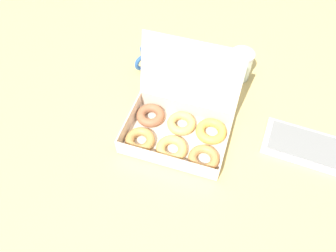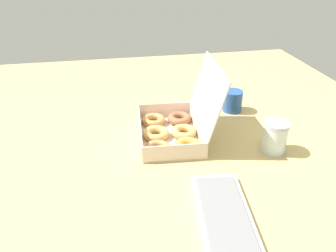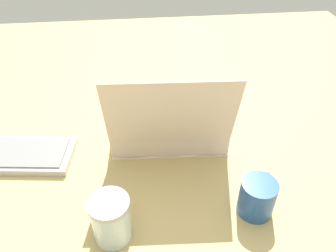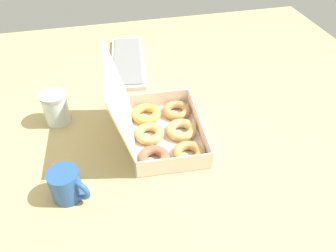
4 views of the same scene
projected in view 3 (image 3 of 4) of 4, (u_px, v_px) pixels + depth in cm
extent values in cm
cube|color=tan|center=(181.00, 135.00, 93.73)|extent=(180.00, 180.00, 2.00)
cube|color=beige|center=(168.00, 132.00, 93.01)|extent=(31.43, 22.28, 0.40)
cube|color=beige|center=(221.00, 122.00, 91.67)|extent=(1.69, 20.38, 5.63)
cube|color=beige|center=(115.00, 125.00, 90.60)|extent=(1.69, 20.38, 5.63)
cube|color=beige|center=(167.00, 103.00, 98.94)|extent=(29.37, 2.27, 5.63)
cube|color=beige|center=(170.00, 147.00, 83.32)|extent=(29.37, 2.27, 5.63)
cube|color=beige|center=(171.00, 114.00, 73.21)|extent=(30.50, 7.57, 19.81)
torus|color=#AE7E46|center=(201.00, 116.00, 96.05)|extent=(12.32, 12.32, 2.67)
torus|color=tan|center=(167.00, 117.00, 95.71)|extent=(13.06, 13.06, 2.73)
torus|color=#AF7C46|center=(134.00, 117.00, 95.58)|extent=(12.51, 12.51, 2.52)
torus|color=brown|center=(206.00, 138.00, 88.45)|extent=(12.14, 12.14, 2.80)
torus|color=tan|center=(169.00, 139.00, 88.08)|extent=(11.43, 11.43, 2.60)
torus|color=gold|center=(133.00, 140.00, 87.81)|extent=(11.42, 11.42, 2.69)
cylinder|color=#265095|center=(257.00, 198.00, 69.46)|extent=(7.68, 7.68, 8.48)
torus|color=#265095|center=(263.00, 185.00, 72.20)|extent=(4.85, 5.70, 6.13)
cylinder|color=black|center=(259.00, 189.00, 67.77)|extent=(6.76, 6.76, 0.51)
cylinder|color=silver|center=(111.00, 221.00, 64.34)|extent=(7.66, 7.66, 9.46)
cylinder|color=#B2B2B7|center=(108.00, 204.00, 61.08)|extent=(8.05, 8.05, 1.00)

